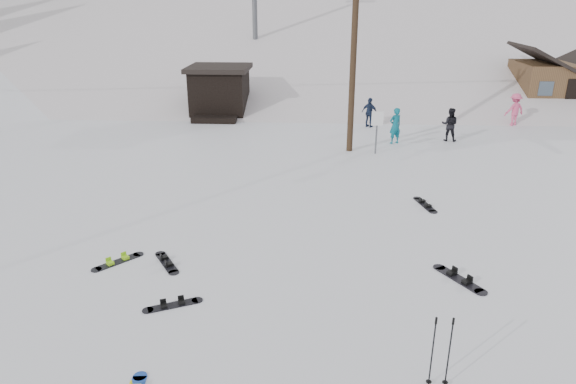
{
  "coord_description": "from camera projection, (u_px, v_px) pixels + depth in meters",
  "views": [
    {
      "loc": [
        0.59,
        -7.92,
        6.37
      ],
      "look_at": [
        -0.18,
        5.05,
        1.4
      ],
      "focal_mm": 32.0,
      "sensor_mm": 36.0,
      "label": 1
    }
  ],
  "objects": [
    {
      "name": "ski_slope",
      "position": [
        313.0,
        151.0,
        65.26
      ],
      "size": [
        60.0,
        85.24,
        65.97
      ],
      "primitive_type": "cube",
      "rotation": [
        0.31,
        0.0,
        0.0
      ],
      "color": "silver",
      "rests_on": "ground"
    },
    {
      "name": "lift_hut",
      "position": [
        220.0,
        91.0,
        29.01
      ],
      "size": [
        3.4,
        4.1,
        2.75
      ],
      "color": "black",
      "rests_on": "ground"
    },
    {
      "name": "skier_dark",
      "position": [
        450.0,
        125.0,
        23.9
      ],
      "size": [
        0.89,
        0.78,
        1.56
      ],
      "primitive_type": "imported",
      "rotation": [
        0.0,
        0.0,
        2.85
      ],
      "color": "black",
      "rests_on": "ground"
    },
    {
      "name": "skier_teal",
      "position": [
        395.0,
        126.0,
        23.46
      ],
      "size": [
        0.72,
        0.63,
        1.65
      ],
      "primitive_type": "imported",
      "rotation": [
        0.0,
        0.0,
        3.63
      ],
      "color": "#0B6475",
      "rests_on": "ground"
    },
    {
      "name": "cabin",
      "position": [
        559.0,
        84.0,
        30.71
      ],
      "size": [
        5.39,
        4.4,
        3.77
      ],
      "color": "brown",
      "rests_on": "ground"
    },
    {
      "name": "ridge_left",
      "position": [
        6.0,
        154.0,
        60.37
      ],
      "size": [
        47.54,
        95.03,
        58.38
      ],
      "primitive_type": "cube",
      "rotation": [
        0.23,
        0.07,
        0.14
      ],
      "color": "white",
      "rests_on": "ground"
    },
    {
      "name": "ski_poles",
      "position": [
        441.0,
        352.0,
        8.72
      ],
      "size": [
        0.38,
        0.1,
        1.39
      ],
      "color": "black",
      "rests_on": "ground"
    },
    {
      "name": "ground",
      "position": [
        282.0,
        356.0,
        9.69
      ],
      "size": [
        200.0,
        200.0,
        0.0
      ],
      "primitive_type": "plane",
      "color": "white",
      "rests_on": "ground"
    },
    {
      "name": "skier_navy",
      "position": [
        370.0,
        113.0,
        26.44
      ],
      "size": [
        0.95,
        0.79,
        1.52
      ],
      "primitive_type": "imported",
      "rotation": [
        0.0,
        0.0,
        2.57
      ],
      "color": "#192440",
      "rests_on": "ground"
    },
    {
      "name": "utility_pole",
      "position": [
        354.0,
        40.0,
        20.97
      ],
      "size": [
        2.0,
        0.26,
        9.0
      ],
      "color": "#3A2819",
      "rests_on": "ground"
    },
    {
      "name": "board_scatter_c",
      "position": [
        118.0,
        261.0,
        13.12
      ],
      "size": [
        1.04,
        1.13,
        0.1
      ],
      "rotation": [
        0.0,
        0.0,
        0.84
      ],
      "color": "black",
      "rests_on": "ground"
    },
    {
      "name": "treeline_crest",
      "position": [
        316.0,
        35.0,
        89.89
      ],
      "size": [
        50.0,
        6.0,
        10.0
      ],
      "primitive_type": null,
      "color": "black",
      "rests_on": "ski_slope"
    },
    {
      "name": "board_scatter_f",
      "position": [
        425.0,
        204.0,
        16.7
      ],
      "size": [
        0.57,
        1.41,
        0.1
      ],
      "rotation": [
        0.0,
        0.0,
        1.83
      ],
      "color": "black",
      "rests_on": "ground"
    },
    {
      "name": "skier_pink",
      "position": [
        515.0,
        110.0,
        26.75
      ],
      "size": [
        1.23,
        0.96,
        1.68
      ],
      "primitive_type": "imported",
      "rotation": [
        0.0,
        0.0,
        3.49
      ],
      "color": "#E75181",
      "rests_on": "ground"
    },
    {
      "name": "board_scatter_d",
      "position": [
        459.0,
        279.0,
        12.3
      ],
      "size": [
        1.01,
        1.42,
        0.11
      ],
      "rotation": [
        0.0,
        0.0,
        -1.0
      ],
      "color": "black",
      "rests_on": "ground"
    },
    {
      "name": "trail_sign",
      "position": [
        377.0,
        125.0,
        21.73
      ],
      "size": [
        0.5,
        0.09,
        1.85
      ],
      "color": "#595B60",
      "rests_on": "ground"
    },
    {
      "name": "board_scatter_a",
      "position": [
        173.0,
        305.0,
        11.27
      ],
      "size": [
        1.23,
        0.7,
        0.09
      ],
      "rotation": [
        0.0,
        0.0,
        0.43
      ],
      "color": "black",
      "rests_on": "ground"
    },
    {
      "name": "board_scatter_b",
      "position": [
        167.0,
        262.0,
        13.07
      ],
      "size": [
        0.89,
        1.22,
        0.1
      ],
      "rotation": [
        0.0,
        0.0,
        2.15
      ],
      "color": "black",
      "rests_on": "ground"
    }
  ]
}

